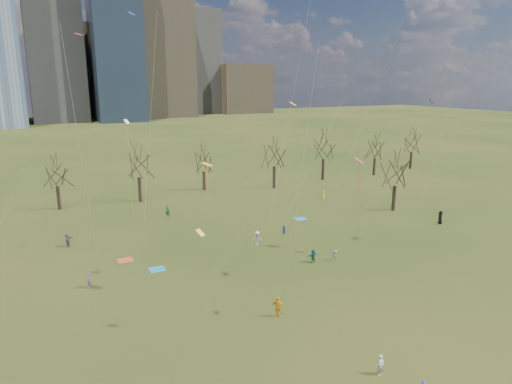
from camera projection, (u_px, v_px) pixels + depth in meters
name	position (u px, v px, depth m)	size (l,w,h in m)	color
ground	(314.00, 294.00, 41.80)	(500.00, 500.00, 0.00)	black
downtown_skyline	(65.00, 37.00, 214.92)	(212.50, 78.00, 118.00)	slate
bare_tree_row	(186.00, 164.00, 72.73)	(113.04, 29.80, 9.50)	black
blanket_teal	(157.00, 269.00, 47.21)	(1.60, 1.50, 0.03)	#187490
blanket_navy	(300.00, 219.00, 64.44)	(1.60, 1.50, 0.03)	#276CBA
blanket_crimson	(125.00, 260.00, 49.59)	(1.60, 1.50, 0.03)	#B14123
person_1	(381.00, 365.00, 30.17)	(0.53, 0.35, 1.47)	silver
person_3	(335.00, 255.00, 49.36)	(0.81, 0.46, 1.25)	slate
person_4	(278.00, 307.00, 37.58)	(1.04, 0.43, 1.78)	#F3AD1B
person_5	(313.00, 256.00, 48.87)	(1.43, 0.45, 1.54)	#166556
person_6	(440.00, 217.00, 62.03)	(0.90, 0.59, 1.84)	black
person_7	(89.00, 280.00, 42.90)	(0.54, 0.35, 1.47)	#8B4890
person_8	(284.00, 230.00, 57.84)	(0.56, 0.43, 1.14)	#234899
person_9	(257.00, 238.00, 54.13)	(1.09, 0.63, 1.68)	silver
person_11	(68.00, 240.00, 53.52)	(1.56, 0.50, 1.68)	slate
person_12	(324.00, 196.00, 74.68)	(0.68, 0.44, 1.39)	yellow
person_13	(168.00, 211.00, 65.37)	(0.62, 0.41, 1.71)	#166737
kites_airborne	(257.00, 139.00, 50.32)	(67.72, 40.32, 35.78)	orange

